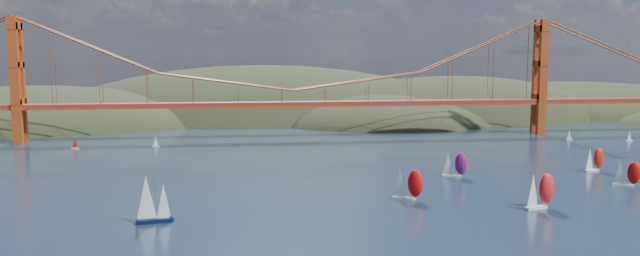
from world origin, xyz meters
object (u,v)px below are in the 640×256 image
(sloop_navy, at_px, (151,200))
(racer_2, at_px, (626,173))
(racer_1, at_px, (540,190))
(racer_rwb, at_px, (454,164))
(racer_3, at_px, (594,159))
(racer_0, at_px, (407,183))

(sloop_navy, distance_m, racer_2, 135.60)
(racer_1, relative_size, racer_rwb, 1.13)
(racer_rwb, bearing_deg, racer_3, 22.37)
(sloop_navy, height_order, racer_rwb, sloop_navy)
(racer_2, bearing_deg, racer_0, -148.97)
(racer_0, relative_size, racer_3, 1.07)
(racer_3, bearing_deg, sloop_navy, -177.44)
(racer_2, bearing_deg, racer_rwb, -179.07)
(racer_2, bearing_deg, sloop_navy, -146.05)
(sloop_navy, xyz_separation_m, racer_3, (137.42, 45.52, -1.32))
(racer_0, relative_size, racer_2, 1.10)
(racer_2, relative_size, racer_rwb, 0.96)
(racer_rwb, bearing_deg, sloop_navy, -135.71)
(racer_1, bearing_deg, racer_0, 138.12)
(racer_1, xyz_separation_m, racer_2, (38.08, 21.61, -0.75))
(racer_3, xyz_separation_m, racer_rwb, (-49.43, -3.23, 0.06))
(sloop_navy, xyz_separation_m, racer_2, (133.73, 22.37, -1.45))
(racer_1, relative_size, racer_3, 1.15)
(racer_0, height_order, racer_rwb, racer_0)
(racer_0, distance_m, racer_1, 33.62)
(racer_1, height_order, racer_2, racer_1)
(sloop_navy, bearing_deg, racer_rwb, 17.86)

